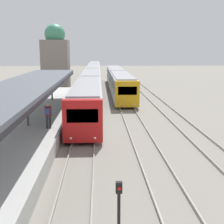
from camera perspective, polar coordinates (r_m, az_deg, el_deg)
name	(u,v)px	position (r m, az deg, el deg)	size (l,w,h in m)	color
platform_canopy	(27,85)	(21.34, -15.31, 4.85)	(4.00, 27.76, 2.90)	#4C515B
person_on_platform	(48,114)	(20.53, -11.61, -0.29)	(0.40, 0.40, 1.66)	#2D2D33
train_near	(92,76)	(51.84, -3.59, 6.50)	(2.53, 65.68, 3.08)	red
train_far	(118,80)	(46.65, 1.11, 5.96)	(2.49, 30.66, 3.03)	gold
signal_post_near	(119,207)	(9.90, 1.26, -16.94)	(0.20, 0.21, 2.09)	black
distant_domed_building	(56,58)	(51.08, -10.27, 9.64)	(4.17, 4.17, 10.03)	slate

